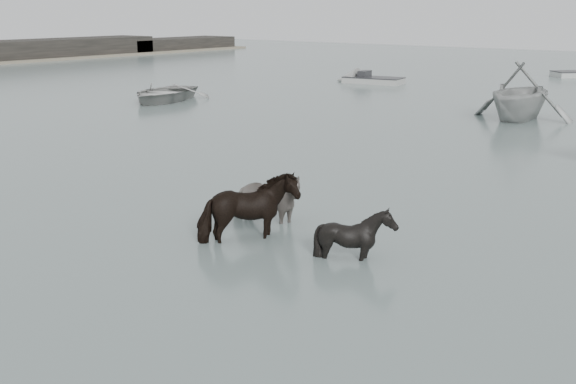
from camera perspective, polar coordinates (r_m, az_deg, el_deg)
The scene contains 7 objects.
ground at distance 12.34m, azimuth -1.62°, elevation -7.24°, with size 140.00×140.00×0.00m, color #566763.
pony_pinto at distance 15.52m, azimuth -1.77°, elevation 0.20°, with size 0.80×1.75×1.48m, color black.
pony_dark at distance 14.21m, azimuth -3.08°, elevation -0.78°, with size 1.65×1.41×1.67m, color black.
pony_black at distance 13.35m, azimuth 5.35°, elevation -2.52°, with size 1.09×1.23×1.35m, color black.
rowboat_lead at distance 36.52m, azimuth -9.84°, elevation 7.89°, with size 3.51×4.92×1.02m, color #A1A09D.
rowboat_trail at distance 31.39m, azimuth 17.96°, elevation 7.75°, with size 4.15×4.81×2.53m, color #A4A7A4.
skiff_outer at distance 44.69m, azimuth 6.78°, elevation 9.00°, with size 4.93×1.60×0.75m, color #A5A5A0, non-canonical shape.
Camera 1 is at (7.33, -8.82, 4.57)m, focal length 45.00 mm.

